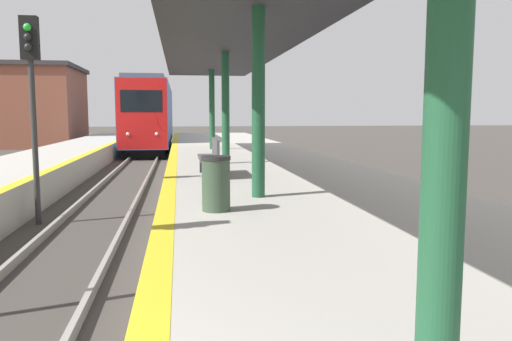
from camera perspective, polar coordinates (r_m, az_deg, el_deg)
The scene contains 6 objects.
train at distance 34.83m, azimuth -11.91°, elevation 6.14°, with size 2.63×17.28×4.51m.
signal_mid at distance 11.69m, azimuth -24.28°, elevation 9.35°, with size 0.36×0.31×4.42m.
station_canopy at distance 12.40m, azimuth -2.14°, elevation 15.40°, with size 3.71×25.78×3.62m.
trash_bin at distance 7.83m, azimuth -4.59°, elevation -1.48°, with size 0.46×0.46×0.86m.
bench at distance 12.31m, azimuth -5.21°, elevation 1.67°, with size 0.44×1.81×0.92m.
station_building at distance 41.44m, azimuth -25.09°, elevation 6.69°, with size 8.41×8.22×5.99m.
Camera 1 is at (1.89, -1.21, 2.38)m, focal length 35.00 mm.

